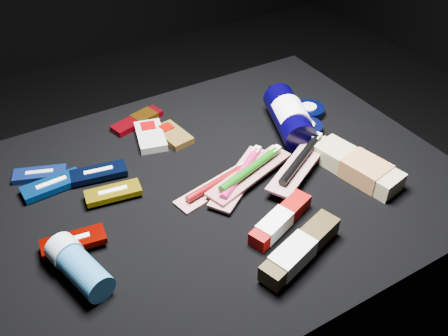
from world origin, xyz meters
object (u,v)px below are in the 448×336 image
toothpaste_carton_red (279,221)px  lotion_bottle (289,117)px  deodorant_stick (79,266)px  bodywash_bottle (359,167)px

toothpaste_carton_red → lotion_bottle: bearing=30.6°
deodorant_stick → toothpaste_carton_red: deodorant_stick is taller
bodywash_bottle → deodorant_stick: (-0.60, 0.04, 0.01)m
lotion_bottle → deodorant_stick: (-0.58, -0.18, -0.01)m
bodywash_bottle → toothpaste_carton_red: bearing=178.1°
deodorant_stick → toothpaste_carton_red: size_ratio=0.89×
lotion_bottle → toothpaste_carton_red: bearing=-110.2°
deodorant_stick → toothpaste_carton_red: bearing=-26.2°
lotion_bottle → bodywash_bottle: lotion_bottle is taller
bodywash_bottle → toothpaste_carton_red: bodywash_bottle is taller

